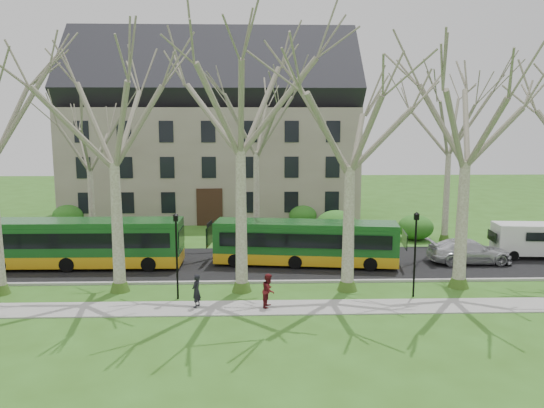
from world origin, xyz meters
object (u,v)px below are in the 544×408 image
at_px(pedestrian_a, 196,291).
at_px(bus_follow, 305,243).
at_px(bus_lead, 83,243).
at_px(sedan, 469,251).
at_px(van_a, 535,241).
at_px(pedestrian_b, 269,290).

bearing_deg(pedestrian_a, bus_follow, 163.51).
bearing_deg(bus_lead, sedan, 0.86).
bearing_deg(bus_follow, sedan, 8.15).
relative_size(bus_lead, bus_follow, 1.07).
distance_m(bus_lead, van_a, 28.75).
relative_size(pedestrian_a, pedestrian_b, 0.99).
distance_m(sedan, pedestrian_a, 17.91).
bearing_deg(pedestrian_b, pedestrian_a, 104.02).
bearing_deg(sedan, pedestrian_a, 114.83).
height_order(bus_follow, sedan, bus_follow).
distance_m(bus_lead, bus_follow, 13.60).
relative_size(sedan, van_a, 1.00).
distance_m(bus_lead, sedan, 23.96).
height_order(bus_lead, pedestrian_a, bus_lead).
xyz_separation_m(bus_lead, bus_follow, (13.60, 0.12, -0.10)).
height_order(pedestrian_a, pedestrian_b, pedestrian_b).
distance_m(bus_lead, pedestrian_b, 13.38).
height_order(bus_follow, pedestrian_b, bus_follow).
xyz_separation_m(bus_lead, van_a, (28.71, 1.37, -0.38)).
xyz_separation_m(bus_lead, sedan, (23.94, 0.22, -0.75)).
distance_m(sedan, pedestrian_b, 14.88).
relative_size(bus_lead, pedestrian_a, 7.46).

